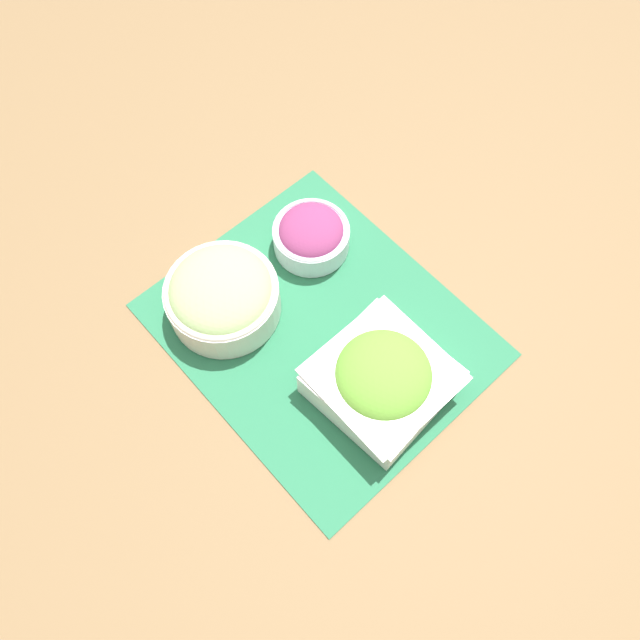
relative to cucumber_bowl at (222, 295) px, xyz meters
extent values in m
plane|color=olive|center=(-0.12, -0.08, -0.05)|extent=(3.00, 3.00, 0.00)
cube|color=#2D7A51|center=(-0.12, -0.08, -0.05)|extent=(0.46, 0.38, 0.00)
cylinder|color=silver|center=(0.00, 0.00, -0.01)|extent=(0.17, 0.17, 0.06)
torus|color=silver|center=(0.00, 0.00, 0.02)|extent=(0.16, 0.16, 0.01)
ellipsoid|color=#A8CC7F|center=(0.00, 0.00, 0.02)|extent=(0.15, 0.15, 0.05)
cube|color=white|center=(-0.25, -0.08, -0.02)|extent=(0.18, 0.18, 0.06)
cube|color=white|center=(-0.25, -0.08, 0.01)|extent=(0.17, 0.17, 0.00)
ellipsoid|color=#6BAD38|center=(-0.25, -0.08, 0.01)|extent=(0.13, 0.13, 0.05)
cylinder|color=silver|center=(0.00, -0.17, -0.02)|extent=(0.12, 0.12, 0.04)
torus|color=silver|center=(0.00, -0.17, 0.00)|extent=(0.12, 0.12, 0.01)
ellipsoid|color=#93386B|center=(0.00, -0.17, 0.00)|extent=(0.10, 0.10, 0.04)
camera|label=1|loc=(-0.41, 0.18, 0.80)|focal=35.00mm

